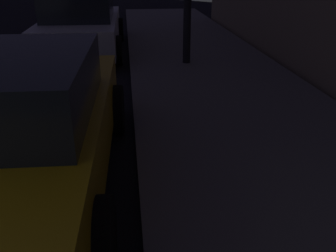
# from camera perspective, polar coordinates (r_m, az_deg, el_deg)

# --- Properties ---
(car_yellow_cab) EXTENTS (2.04, 4.18, 1.43)m
(car_yellow_cab) POSITION_cam_1_polar(r_m,az_deg,el_deg) (3.82, -22.58, -0.10)
(car_yellow_cab) COLOR gold
(car_yellow_cab) RESTS_ON ground
(car_white) EXTENTS (2.06, 4.52, 1.43)m
(car_white) POSITION_cam_1_polar(r_m,az_deg,el_deg) (9.79, -13.33, 15.16)
(car_white) COLOR silver
(car_white) RESTS_ON ground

